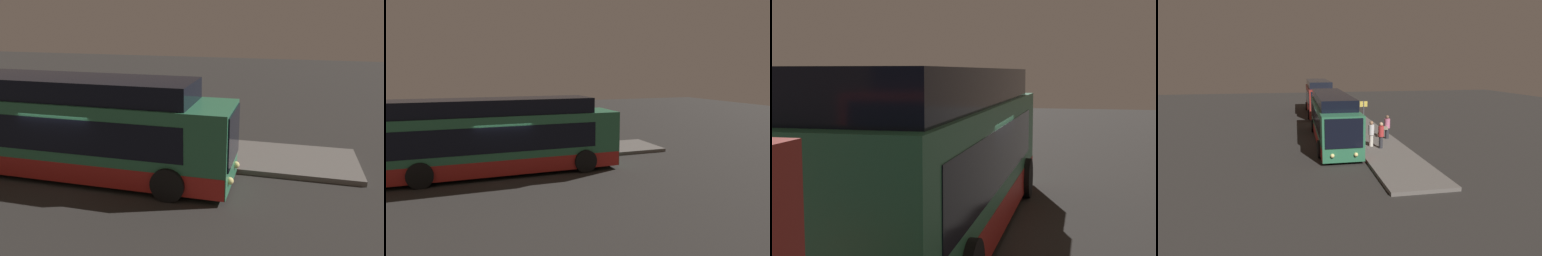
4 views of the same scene
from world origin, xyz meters
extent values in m
plane|color=#2B2826|center=(0.00, 0.00, 0.00)|extent=(80.00, 80.00, 0.00)
cube|color=#605B56|center=(0.00, 3.26, 0.10)|extent=(20.00, 3.32, 0.19)
cube|color=#2D704C|center=(0.01, 0.24, 1.51)|extent=(11.22, 2.44, 2.63)
cube|color=#B2231E|center=(0.01, 0.24, 0.54)|extent=(11.17, 2.46, 0.70)
cube|color=black|center=(-0.27, 0.24, 1.82)|extent=(9.20, 2.47, 1.16)
cube|color=black|center=(5.64, 0.24, 1.88)|extent=(0.06, 2.15, 1.69)
sphere|color=#F9E58C|center=(5.66, 0.91, 0.64)|extent=(0.24, 0.24, 0.24)
sphere|color=#F9E58C|center=(5.66, -0.43, 0.64)|extent=(0.24, 0.24, 0.24)
cylinder|color=black|center=(3.83, 1.46, 0.54)|extent=(1.09, 0.30, 1.09)
cylinder|color=black|center=(3.83, -0.98, 0.54)|extent=(1.09, 0.30, 1.09)
cylinder|color=black|center=(-3.47, 1.46, 0.54)|extent=(1.09, 0.30, 1.09)
cylinder|color=black|center=(-3.47, -0.98, 0.54)|extent=(1.09, 0.30, 1.09)
cube|color=black|center=(-0.44, 0.24, 3.18)|extent=(9.54, 2.25, 0.71)
cube|color=maroon|center=(-13.10, 0.24, 1.64)|extent=(10.14, 2.55, 2.93)
cube|color=#B2231E|center=(-13.10, 0.24, 0.52)|extent=(10.09, 2.57, 0.70)
cube|color=black|center=(-13.35, 0.24, 1.99)|extent=(8.31, 2.58, 1.29)
cube|color=black|center=(-8.01, 0.24, 2.07)|extent=(0.06, 2.25, 1.88)
sphere|color=#F9E58C|center=(-7.99, 0.94, 0.62)|extent=(0.24, 0.24, 0.24)
sphere|color=#F9E58C|center=(-7.99, -0.46, 0.62)|extent=(0.24, 0.24, 0.24)
cylinder|color=black|center=(-9.65, 1.52, 0.49)|extent=(0.98, 0.30, 0.98)
cylinder|color=black|center=(-9.65, -1.04, 0.49)|extent=(0.98, 0.30, 0.98)
cylinder|color=black|center=(-16.24, 1.52, 0.49)|extent=(0.98, 0.30, 0.98)
cylinder|color=black|center=(-16.24, -1.04, 0.49)|extent=(0.98, 0.30, 0.98)
cube|color=black|center=(-13.50, 0.24, 3.46)|extent=(8.62, 2.35, 0.71)
cylinder|color=#2D2D33|center=(0.61, 4.27, 0.59)|extent=(0.41, 0.41, 0.80)
cylinder|color=#CC6B8C|center=(0.61, 4.27, 1.34)|extent=(0.59, 0.59, 0.70)
sphere|color=brown|center=(0.61, 4.27, 1.82)|extent=(0.26, 0.26, 0.26)
cube|color=beige|center=(0.87, 4.10, 1.04)|extent=(0.27, 0.31, 0.24)
cylinder|color=#2D2D33|center=(3.08, 3.10, 0.59)|extent=(0.27, 0.27, 0.79)
cylinder|color=#BF3333|center=(3.08, 3.10, 1.33)|extent=(0.39, 0.39, 0.69)
sphere|color=tan|center=(3.08, 3.10, 1.81)|extent=(0.26, 0.26, 0.26)
cube|color=beige|center=(2.79, 3.08, 1.04)|extent=(0.15, 0.29, 0.24)
cylinder|color=silver|center=(2.49, 2.59, 0.59)|extent=(0.39, 0.39, 0.79)
cylinder|color=silver|center=(2.49, 2.59, 1.33)|extent=(0.55, 0.55, 0.69)
sphere|color=#9E7051|center=(2.49, 2.59, 1.80)|extent=(0.26, 0.26, 0.26)
cube|color=black|center=(1.89, 2.05, 0.56)|extent=(0.48, 0.18, 0.74)
cylinder|color=black|center=(1.89, 2.05, 1.05)|extent=(0.02, 0.02, 0.24)
cylinder|color=#4C4C51|center=(-1.78, 3.01, 1.49)|extent=(0.10, 0.10, 2.59)
cube|color=#E5C64C|center=(-1.78, 3.01, 2.51)|extent=(0.04, 0.62, 0.44)
cylinder|color=#593319|center=(-1.04, 2.63, 0.52)|extent=(0.44, 0.44, 0.65)
camera|label=1|loc=(7.21, -10.94, 5.54)|focal=35.00mm
camera|label=2|loc=(-2.51, -17.15, 4.81)|focal=35.00mm
camera|label=3|loc=(-10.73, -2.61, 3.48)|focal=50.00mm
camera|label=4|loc=(21.56, -2.29, 5.65)|focal=28.00mm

